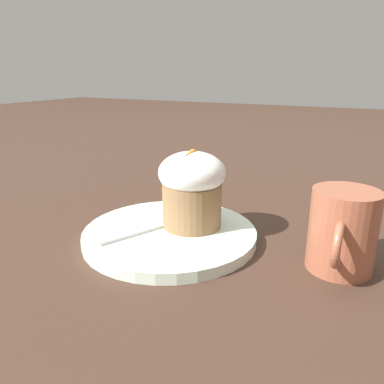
% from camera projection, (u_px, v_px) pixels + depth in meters
% --- Properties ---
extents(ground_plane, '(4.00, 4.00, 0.00)m').
position_uv_depth(ground_plane, '(170.00, 239.00, 0.48)').
color(ground_plane, '#3D281E').
extents(dessert_plate, '(0.22, 0.22, 0.01)m').
position_uv_depth(dessert_plate, '(170.00, 234.00, 0.48)').
color(dessert_plate, silver).
rests_on(dessert_plate, ground_plane).
extents(carrot_cake, '(0.09, 0.09, 0.10)m').
position_uv_depth(carrot_cake, '(192.00, 188.00, 0.47)').
color(carrot_cake, olive).
rests_on(carrot_cake, dessert_plate).
extents(spoon, '(0.13, 0.08, 0.01)m').
position_uv_depth(spoon, '(167.00, 223.00, 0.49)').
color(spoon, silver).
rests_on(spoon, dessert_plate).
extents(coffee_cup, '(0.10, 0.07, 0.09)m').
position_uv_depth(coffee_cup, '(342.00, 231.00, 0.40)').
color(coffee_cup, '#9E563D').
rests_on(coffee_cup, ground_plane).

